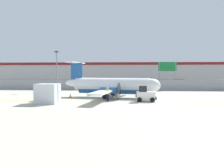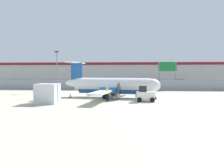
{
  "view_description": "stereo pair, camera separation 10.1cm",
  "coord_description": "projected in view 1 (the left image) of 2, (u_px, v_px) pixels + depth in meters",
  "views": [
    {
      "loc": [
        1.01,
        -23.92,
        3.55
      ],
      "look_at": [
        -1.17,
        7.12,
        1.8
      ],
      "focal_mm": 35.0,
      "sensor_mm": 36.0,
      "label": 1
    },
    {
      "loc": [
        1.11,
        -23.91,
        3.55
      ],
      "look_at": [
        -1.17,
        7.12,
        1.8
      ],
      "focal_mm": 35.0,
      "sensor_mm": 36.0,
      "label": 2
    }
  ],
  "objects": [
    {
      "name": "parked_car_4",
      "position": [
        178.0,
        82.0,
        55.64
      ],
      "size": [
        4.39,
        2.43,
        1.58
      ],
      "rotation": [
        0.0,
        0.0,
        3.27
      ],
      "color": "red",
      "rests_on": "parking_lot_strip"
    },
    {
      "name": "parked_car_3",
      "position": [
        147.0,
        82.0,
        54.58
      ],
      "size": [
        4.31,
        2.23,
        1.58
      ],
      "rotation": [
        0.0,
        0.0,
        3.07
      ],
      "color": "navy",
      "rests_on": "parking_lot_strip"
    },
    {
      "name": "apron_light_pole",
      "position": [
        57.0,
        68.0,
        39.25
      ],
      "size": [
        0.7,
        0.3,
        7.27
      ],
      "color": "slate",
      "rests_on": "ground"
    },
    {
      "name": "background_building",
      "position": [
        124.0,
        73.0,
        71.7
      ],
      "size": [
        91.0,
        8.1,
        6.5
      ],
      "color": "beige",
      "rests_on": "ground"
    },
    {
      "name": "perimeter_fence",
      "position": [
        122.0,
        84.0,
        41.96
      ],
      "size": [
        98.0,
        0.1,
        2.1
      ],
      "color": "gray",
      "rests_on": "ground"
    },
    {
      "name": "parked_car_0",
      "position": [
        71.0,
        83.0,
        52.96
      ],
      "size": [
        4.32,
        2.26,
        1.58
      ],
      "rotation": [
        0.0,
        0.0,
        0.08
      ],
      "color": "black",
      "rests_on": "parking_lot_strip"
    },
    {
      "name": "baggage_tug",
      "position": [
        145.0,
        94.0,
        26.0
      ],
      "size": [
        2.38,
        1.47,
        1.88
      ],
      "rotation": [
        0.0,
        0.0,
        -0.05
      ],
      "color": "silver",
      "rests_on": "ground"
    },
    {
      "name": "commuter_airplane",
      "position": [
        113.0,
        86.0,
        30.12
      ],
      "size": [
        13.58,
        16.04,
        4.92
      ],
      "rotation": [
        0.0,
        0.0,
        -0.17
      ],
      "color": "white",
      "rests_on": "ground"
    },
    {
      "name": "parking_lot_strip",
      "position": [
        123.0,
        86.0,
        53.47
      ],
      "size": [
        98.0,
        17.0,
        0.12
      ],
      "color": "#38383A",
      "rests_on": "ground"
    },
    {
      "name": "parked_car_1",
      "position": [
        96.0,
        82.0,
        54.74
      ],
      "size": [
        4.38,
        2.41,
        1.58
      ],
      "rotation": [
        0.0,
        0.0,
        3.02
      ],
      "color": "navy",
      "rests_on": "parking_lot_strip"
    },
    {
      "name": "parked_car_2",
      "position": [
        125.0,
        83.0,
        53.17
      ],
      "size": [
        4.3,
        2.22,
        1.58
      ],
      "rotation": [
        0.0,
        0.0,
        3.21
      ],
      "color": "navy",
      "rests_on": "parking_lot_strip"
    },
    {
      "name": "highway_sign",
      "position": [
        167.0,
        69.0,
        43.31
      ],
      "size": [
        3.6,
        0.14,
        5.5
      ],
      "color": "slate",
      "rests_on": "ground"
    },
    {
      "name": "cargo_container",
      "position": [
        48.0,
        93.0,
        24.59
      ],
      "size": [
        2.52,
        2.14,
        2.2
      ],
      "rotation": [
        0.0,
        0.0,
        -0.06
      ],
      "color": "silver",
      "rests_on": "ground"
    },
    {
      "name": "traffic_cone_near_right",
      "position": [
        70.0,
        95.0,
        29.94
      ],
      "size": [
        0.36,
        0.36,
        0.64
      ],
      "color": "orange",
      "rests_on": "ground"
    },
    {
      "name": "ground_plane",
      "position": [
        119.0,
        101.0,
        26.08
      ],
      "size": [
        140.0,
        140.0,
        0.01
      ],
      "color": "#B2AD99"
    },
    {
      "name": "traffic_cone_near_left",
      "position": [
        89.0,
        94.0,
        32.04
      ],
      "size": [
        0.36,
        0.36,
        0.64
      ],
      "color": "orange",
      "rests_on": "ground"
    },
    {
      "name": "ground_crew_worker",
      "position": [
        108.0,
        93.0,
        26.5
      ],
      "size": [
        0.53,
        0.45,
        1.7
      ],
      "rotation": [
        0.0,
        0.0,
        1.14
      ],
      "color": "#191E4C",
      "rests_on": "ground"
    }
  ]
}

